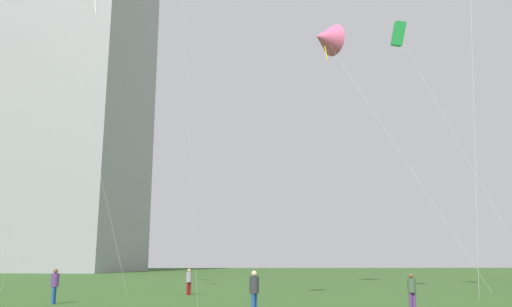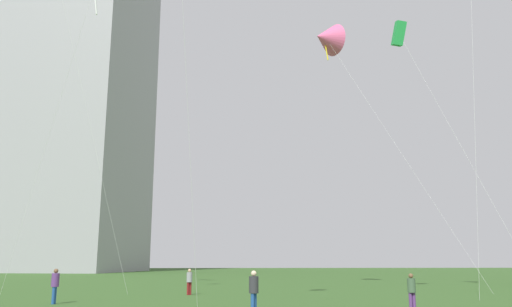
{
  "view_description": "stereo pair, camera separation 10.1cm",
  "coord_description": "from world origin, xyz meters",
  "px_view_note": "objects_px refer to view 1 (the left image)",
  "views": [
    {
      "loc": [
        -2.02,
        -15.06,
        2.19
      ],
      "look_at": [
        -0.19,
        12.0,
        7.91
      ],
      "focal_mm": 35.65,
      "sensor_mm": 36.0,
      "label": 1
    },
    {
      "loc": [
        -1.92,
        -15.07,
        2.19
      ],
      "look_at": [
        -0.19,
        12.0,
        7.91
      ],
      "focal_mm": 35.65,
      "sensor_mm": 36.0,
      "label": 2
    }
  ],
  "objects_px": {
    "person_standing_1": "(254,289)",
    "distant_highrise_1": "(95,101)",
    "person_standing_3": "(412,289)",
    "distant_highrise_0": "(83,37)",
    "person_standing_0": "(55,284)",
    "kite_flying_3": "(399,34)",
    "kite_flying_2": "(325,38)",
    "person_standing_4": "(189,280)"
  },
  "relations": [
    {
      "from": "person_standing_3",
      "to": "kite_flying_3",
      "type": "bearing_deg",
      "value": -115.74
    },
    {
      "from": "person_standing_0",
      "to": "person_standing_1",
      "type": "relative_size",
      "value": 1.0
    },
    {
      "from": "person_standing_4",
      "to": "distant_highrise_0",
      "type": "height_order",
      "value": "distant_highrise_0"
    },
    {
      "from": "person_standing_3",
      "to": "distant_highrise_1",
      "type": "distance_m",
      "value": 135.94
    },
    {
      "from": "person_standing_3",
      "to": "distant_highrise_0",
      "type": "relative_size",
      "value": 0.02
    },
    {
      "from": "distant_highrise_0",
      "to": "distant_highrise_1",
      "type": "relative_size",
      "value": 1.06
    },
    {
      "from": "person_standing_4",
      "to": "kite_flying_3",
      "type": "height_order",
      "value": "kite_flying_3"
    },
    {
      "from": "kite_flying_3",
      "to": "distant_highrise_0",
      "type": "xyz_separation_m",
      "value": [
        -43.01,
        72.69,
        32.12
      ]
    },
    {
      "from": "kite_flying_3",
      "to": "distant_highrise_0",
      "type": "bearing_deg",
      "value": 120.61
    },
    {
      "from": "kite_flying_2",
      "to": "person_standing_3",
      "type": "bearing_deg",
      "value": -91.07
    },
    {
      "from": "kite_flying_3",
      "to": "distant_highrise_1",
      "type": "bearing_deg",
      "value": 114.11
    },
    {
      "from": "person_standing_1",
      "to": "kite_flying_3",
      "type": "distance_m",
      "value": 22.8
    },
    {
      "from": "person_standing_3",
      "to": "distant_highrise_0",
      "type": "height_order",
      "value": "distant_highrise_0"
    },
    {
      "from": "person_standing_0",
      "to": "person_standing_3",
      "type": "bearing_deg",
      "value": 77.43
    },
    {
      "from": "person_standing_3",
      "to": "distant_highrise_0",
      "type": "xyz_separation_m",
      "value": [
        -39.27,
        82.24,
        49.02
      ]
    },
    {
      "from": "person_standing_3",
      "to": "person_standing_0",
      "type": "bearing_deg",
      "value": -19.52
    },
    {
      "from": "person_standing_4",
      "to": "person_standing_3",
      "type": "bearing_deg",
      "value": 103.76
    },
    {
      "from": "distant_highrise_0",
      "to": "person_standing_4",
      "type": "bearing_deg",
      "value": -55.89
    },
    {
      "from": "person_standing_1",
      "to": "person_standing_3",
      "type": "relative_size",
      "value": 1.1
    },
    {
      "from": "person_standing_4",
      "to": "kite_flying_2",
      "type": "height_order",
      "value": "kite_flying_2"
    },
    {
      "from": "kite_flying_2",
      "to": "distant_highrise_0",
      "type": "relative_size",
      "value": 0.23
    },
    {
      "from": "distant_highrise_1",
      "to": "kite_flying_2",
      "type": "bearing_deg",
      "value": -60.41
    },
    {
      "from": "person_standing_3",
      "to": "distant_highrise_0",
      "type": "distance_m",
      "value": 103.48
    },
    {
      "from": "kite_flying_3",
      "to": "distant_highrise_0",
      "type": "height_order",
      "value": "distant_highrise_0"
    },
    {
      "from": "person_standing_1",
      "to": "distant_highrise_0",
      "type": "distance_m",
      "value": 102.01
    },
    {
      "from": "person_standing_1",
      "to": "distant_highrise_1",
      "type": "distance_m",
      "value": 134.86
    },
    {
      "from": "person_standing_0",
      "to": "kite_flying_3",
      "type": "xyz_separation_m",
      "value": [
        20.85,
        4.92,
        16.81
      ]
    },
    {
      "from": "kite_flying_2",
      "to": "kite_flying_3",
      "type": "distance_m",
      "value": 9.82
    },
    {
      "from": "person_standing_3",
      "to": "distant_highrise_1",
      "type": "xyz_separation_m",
      "value": [
        -45.45,
        119.48,
        46.26
      ]
    },
    {
      "from": "person_standing_1",
      "to": "person_standing_3",
      "type": "height_order",
      "value": "person_standing_1"
    },
    {
      "from": "person_standing_0",
      "to": "kite_flying_3",
      "type": "bearing_deg",
      "value": 105.84
    },
    {
      "from": "distant_highrise_0",
      "to": "kite_flying_3",
      "type": "bearing_deg",
      "value": -47.26
    },
    {
      "from": "distant_highrise_1",
      "to": "kite_flying_3",
      "type": "bearing_deg",
      "value": -60.6
    },
    {
      "from": "person_standing_0",
      "to": "distant_highrise_1",
      "type": "relative_size",
      "value": 0.02
    },
    {
      "from": "kite_flying_2",
      "to": "person_standing_1",
      "type": "bearing_deg",
      "value": -111.18
    },
    {
      "from": "person_standing_3",
      "to": "kite_flying_2",
      "type": "relative_size",
      "value": 0.07
    },
    {
      "from": "kite_flying_3",
      "to": "distant_highrise_0",
      "type": "relative_size",
      "value": 0.19
    },
    {
      "from": "person_standing_1",
      "to": "distant_highrise_1",
      "type": "bearing_deg",
      "value": -129.08
    },
    {
      "from": "distant_highrise_0",
      "to": "kite_flying_2",
      "type": "bearing_deg",
      "value": -46.19
    },
    {
      "from": "distant_highrise_1",
      "to": "person_standing_1",
      "type": "bearing_deg",
      "value": -67.13
    },
    {
      "from": "person_standing_4",
      "to": "kite_flying_2",
      "type": "relative_size",
      "value": 0.07
    },
    {
      "from": "kite_flying_2",
      "to": "kite_flying_3",
      "type": "relative_size",
      "value": 1.21
    }
  ]
}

